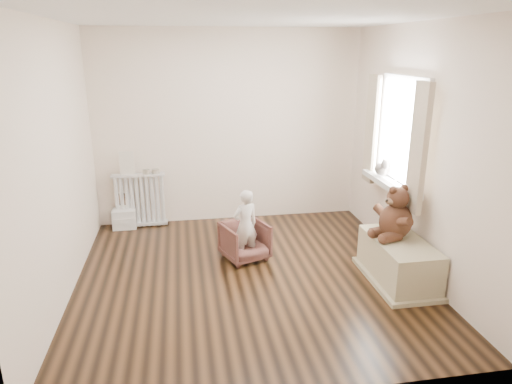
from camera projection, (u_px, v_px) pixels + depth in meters
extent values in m
cube|color=black|center=(249.00, 276.00, 4.89)|extent=(3.60, 3.60, 0.01)
cube|color=white|center=(248.00, 17.00, 4.11)|extent=(3.60, 3.60, 0.01)
cube|color=white|center=(229.00, 128.00, 6.19)|extent=(3.60, 0.02, 2.60)
cube|color=white|center=(292.00, 224.00, 2.80)|extent=(3.60, 0.02, 2.60)
cube|color=white|center=(56.00, 165.00, 4.21)|extent=(0.02, 3.60, 2.60)
cube|color=white|center=(418.00, 152.00, 4.78)|extent=(0.02, 3.60, 2.60)
cube|color=white|center=(402.00, 132.00, 5.01)|extent=(0.03, 0.90, 1.10)
cube|color=silver|center=(390.00, 183.00, 5.17)|extent=(0.22, 1.10, 0.06)
cube|color=beige|center=(419.00, 149.00, 4.48)|extent=(0.06, 0.26, 1.30)
cube|color=beige|center=(372.00, 129.00, 5.55)|extent=(0.06, 0.26, 1.30)
cube|color=silver|center=(140.00, 199.00, 6.16)|extent=(0.70, 0.13, 0.74)
cube|color=beige|center=(127.00, 163.00, 5.98)|extent=(0.19, 0.02, 0.31)
cylinder|color=#A59E8C|center=(146.00, 172.00, 6.06)|extent=(0.10, 0.10, 0.06)
cylinder|color=#A59E8C|center=(156.00, 171.00, 6.08)|extent=(0.10, 0.10, 0.06)
cube|color=silver|center=(124.00, 209.00, 6.13)|extent=(0.31, 0.22, 0.48)
imported|color=brown|center=(245.00, 241.00, 5.24)|extent=(0.61, 0.62, 0.44)
imported|color=silver|center=(245.00, 225.00, 5.12)|extent=(0.35, 0.29, 0.83)
cube|color=#C4BB91|center=(398.00, 263.00, 4.75)|extent=(0.51, 0.96, 0.45)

